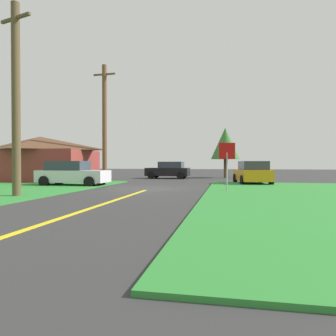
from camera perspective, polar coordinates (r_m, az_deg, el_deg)
ground_plane at (r=17.85m, az=-3.36°, el=-3.86°), size 120.00×120.00×0.00m
lane_stripe_center at (r=10.33m, az=-14.46°, el=-7.33°), size 0.20×14.00×0.01m
stop_sign at (r=16.06m, az=10.82°, el=1.99°), size 0.82×0.17×2.52m
car_approaching_junction at (r=29.88m, az=0.11°, el=-0.39°), size 4.18×2.23×1.62m
parked_car_near_building at (r=20.87m, az=-17.32°, el=-1.00°), size 4.53×1.99×1.62m
car_on_crossroad at (r=22.66m, az=15.28°, el=-0.84°), size 2.61×4.35×1.62m
utility_pole_near at (r=15.09m, az=-26.24°, el=11.44°), size 1.76×0.62×8.36m
utility_pole_mid at (r=24.77m, az=-11.62°, el=8.20°), size 1.80×0.36×9.10m
oak_tree_left at (r=31.88m, az=10.51°, el=4.46°), size 2.88×2.88×5.06m
barn at (r=27.23m, az=-22.50°, el=1.54°), size 8.26×6.01×3.64m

